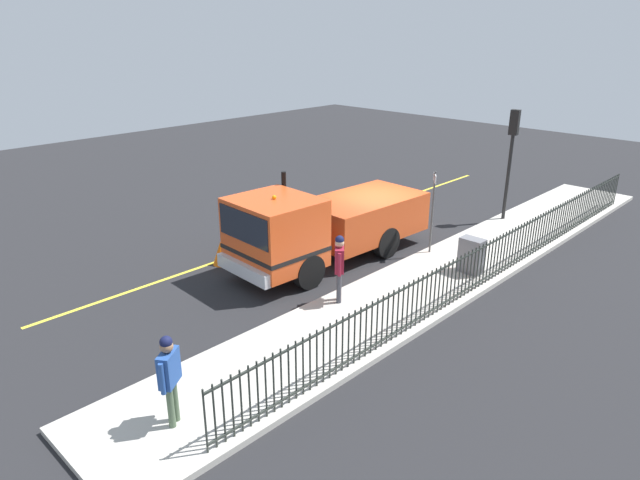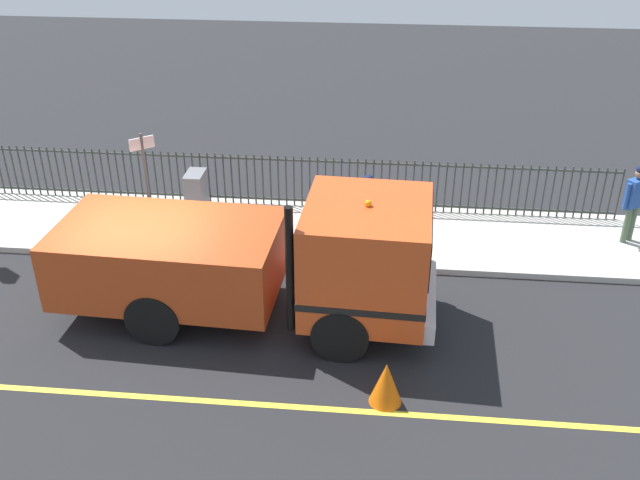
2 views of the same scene
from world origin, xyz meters
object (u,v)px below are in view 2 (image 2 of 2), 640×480
object	(u,v)px
work_truck	(275,256)
street_sign	(146,180)
traffic_cone	(386,383)
utility_cabinet	(197,194)
worker_standing	(368,207)
pedestrian_distant	(636,195)

from	to	relation	value
work_truck	street_sign	world-z (taller)	work_truck
traffic_cone	work_truck	bearing A→B (deg)	43.82
traffic_cone	utility_cabinet	bearing A→B (deg)	37.18
work_truck	worker_standing	bearing A→B (deg)	148.54
utility_cabinet	street_sign	xyz separation A→B (m)	(-1.69, 0.50, 1.07)
work_truck	pedestrian_distant	world-z (taller)	work_truck
utility_cabinet	traffic_cone	bearing A→B (deg)	-142.82
worker_standing	utility_cabinet	world-z (taller)	worker_standing
work_truck	utility_cabinet	world-z (taller)	work_truck
worker_standing	traffic_cone	bearing A→B (deg)	53.62
work_truck	street_sign	size ratio (longest dim) A/B	2.66
pedestrian_distant	traffic_cone	size ratio (longest dim) A/B	2.40
work_truck	street_sign	distance (m)	3.54
work_truck	utility_cabinet	distance (m)	4.44
work_truck	pedestrian_distant	distance (m)	7.75
street_sign	pedestrian_distant	bearing A→B (deg)	-82.35
work_truck	street_sign	xyz separation A→B (m)	(2.01, 2.88, 0.43)
street_sign	worker_standing	bearing A→B (deg)	-87.10
worker_standing	work_truck	bearing A→B (deg)	13.18
work_truck	traffic_cone	world-z (taller)	work_truck
pedestrian_distant	utility_cabinet	distance (m)	9.40
worker_standing	utility_cabinet	size ratio (longest dim) A/B	1.74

